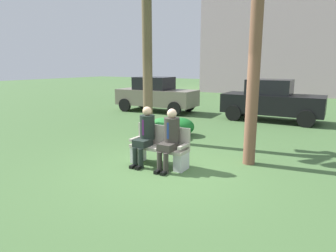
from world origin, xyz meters
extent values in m
plane|color=#456838|center=(0.00, 0.00, 0.00)|extent=(80.00, 80.00, 0.00)
cube|color=#B7AD9E|center=(-0.34, 0.19, 0.42)|extent=(1.36, 0.44, 0.07)
cube|color=#B7AD9E|center=(-0.34, 0.38, 0.68)|extent=(1.36, 0.06, 0.45)
cube|color=#B7AD9E|center=(-0.99, 0.19, 0.55)|extent=(0.08, 0.44, 0.06)
cube|color=#B7AD9E|center=(0.30, 0.19, 0.55)|extent=(0.08, 0.44, 0.06)
cube|color=silver|center=(-0.93, 0.19, 0.19)|extent=(0.20, 0.37, 0.38)
cube|color=silver|center=(0.24, 0.19, 0.19)|extent=(0.20, 0.37, 0.38)
cube|color=#1E2823|center=(-0.67, 0.02, 0.53)|extent=(0.32, 0.38, 0.16)
cylinder|color=#1E2823|center=(-0.75, -0.17, 0.23)|extent=(0.11, 0.11, 0.45)
cylinder|color=#1E2823|center=(-0.59, -0.17, 0.23)|extent=(0.11, 0.11, 0.45)
cube|color=black|center=(-0.75, -0.23, 0.04)|extent=(0.09, 0.22, 0.07)
cube|color=black|center=(-0.59, -0.23, 0.04)|extent=(0.09, 0.22, 0.07)
cylinder|color=#1E2823|center=(-0.67, 0.21, 0.86)|extent=(0.34, 0.34, 0.55)
cube|color=#4C1951|center=(-0.67, 0.04, 0.88)|extent=(0.05, 0.01, 0.35)
sphere|color=tan|center=(-0.67, 0.21, 1.23)|extent=(0.21, 0.21, 0.21)
cube|color=#38332D|center=(-0.02, 0.02, 0.53)|extent=(0.32, 0.38, 0.16)
cylinder|color=#38332D|center=(-0.10, -0.17, 0.23)|extent=(0.11, 0.11, 0.45)
cylinder|color=#38332D|center=(0.06, -0.17, 0.23)|extent=(0.11, 0.11, 0.45)
cube|color=black|center=(-0.10, -0.23, 0.04)|extent=(0.09, 0.22, 0.07)
cube|color=black|center=(0.06, -0.23, 0.04)|extent=(0.09, 0.22, 0.07)
cylinder|color=#38332D|center=(-0.02, 0.21, 0.86)|extent=(0.34, 0.34, 0.55)
cube|color=navy|center=(-0.02, 0.04, 0.88)|extent=(0.05, 0.01, 0.35)
sphere|color=beige|center=(-0.02, 0.21, 1.23)|extent=(0.21, 0.21, 0.21)
cylinder|color=brown|center=(-1.88, 1.97, 2.29)|extent=(0.28, 0.28, 4.58)
cylinder|color=brown|center=(1.37, 1.39, 2.27)|extent=(0.27, 0.27, 4.55)
ellipsoid|color=#1A6C27|center=(-1.38, 3.07, 0.29)|extent=(0.91, 0.84, 0.57)
ellipsoid|color=#2C7E36|center=(-1.64, 2.47, 0.32)|extent=(1.02, 0.94, 0.64)
cube|color=slate|center=(-4.83, 6.91, 0.70)|extent=(3.98, 1.77, 0.76)
cube|color=black|center=(-4.98, 6.90, 1.38)|extent=(1.77, 1.45, 0.60)
cylinder|color=black|center=(-3.51, 7.76, 0.32)|extent=(0.65, 0.17, 0.64)
cylinder|color=black|center=(-3.42, 6.21, 0.32)|extent=(0.65, 0.17, 0.64)
cylinder|color=black|center=(-6.23, 7.62, 0.32)|extent=(0.65, 0.17, 0.64)
cylinder|color=black|center=(-6.15, 6.06, 0.32)|extent=(0.65, 0.17, 0.64)
cube|color=black|center=(0.58, 7.26, 0.70)|extent=(3.95, 1.68, 0.76)
cube|color=black|center=(0.43, 7.26, 1.38)|extent=(1.74, 1.41, 0.60)
cylinder|color=black|center=(1.92, 8.08, 0.32)|extent=(0.64, 0.16, 0.64)
cylinder|color=black|center=(1.96, 6.52, 0.32)|extent=(0.64, 0.16, 0.64)
cylinder|color=black|center=(-0.81, 8.00, 0.32)|extent=(0.64, 0.16, 0.64)
cylinder|color=black|center=(-0.77, 6.44, 0.32)|extent=(0.64, 0.16, 0.64)
cube|color=#BD9FAC|center=(0.03, 21.73, 4.55)|extent=(15.54, 7.57, 9.10)
camera|label=1|loc=(3.19, -5.24, 2.25)|focal=31.82mm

